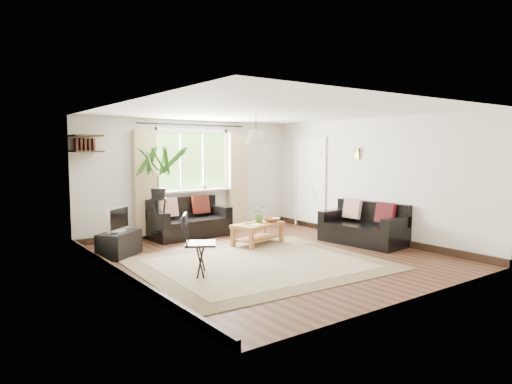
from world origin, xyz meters
TOP-DOWN VIEW (x-y plane):
  - floor at (0.00, 0.00)m, footprint 5.50×5.50m
  - ceiling at (0.00, 0.00)m, footprint 5.50×5.50m
  - wall_back at (0.00, 2.75)m, footprint 5.00×0.02m
  - wall_front at (0.00, -2.75)m, footprint 5.00×0.02m
  - wall_left at (-2.50, 0.00)m, footprint 0.02×5.50m
  - wall_right at (2.50, 0.00)m, footprint 0.02×5.50m
  - rug at (-0.48, -0.34)m, footprint 3.75×3.26m
  - window at (0.00, 2.71)m, footprint 2.50×0.16m
  - door at (2.47, 1.70)m, footprint 0.06×0.96m
  - corner_shelf at (-2.25, 2.50)m, footprint 0.50×0.50m
  - pendant_lamp at (0.00, 0.40)m, footprint 0.36×0.36m
  - wall_sconce at (2.43, 0.30)m, footprint 0.12×0.12m
  - sofa_back at (-0.32, 2.29)m, footprint 1.66×0.90m
  - sofa_right at (2.04, -0.24)m, footprint 1.65×0.95m
  - coffee_table at (0.37, 0.85)m, footprint 1.10×0.78m
  - table_plant at (0.45, 0.92)m, footprint 0.30×0.26m
  - bowl at (0.68, 0.84)m, footprint 0.31×0.31m
  - book_a at (0.15, 0.70)m, footprint 0.18×0.23m
  - book_b at (0.15, 0.91)m, footprint 0.21×0.26m
  - tv_stand at (-2.06, 1.47)m, footprint 0.87×0.82m
  - tv at (-2.06, 1.47)m, footprint 0.58×0.53m
  - palm_stand at (-1.05, 2.12)m, footprint 0.82×0.82m
  - folding_chair at (-1.53, -0.38)m, footprint 0.63×0.63m
  - sill_plant at (0.25, 2.63)m, footprint 0.14×0.10m

SIDE VIEW (x-z plane):
  - floor at x=0.00m, z-range 0.00..0.00m
  - rug at x=-0.48m, z-range 0.00..0.02m
  - coffee_table at x=0.37m, z-range 0.00..0.41m
  - tv_stand at x=-2.06m, z-range 0.00..0.41m
  - sofa_right at x=2.04m, z-range 0.00..0.74m
  - sofa_back at x=-0.32m, z-range 0.00..0.76m
  - book_a at x=0.15m, z-range 0.41..0.42m
  - book_b at x=0.15m, z-range 0.41..0.43m
  - folding_chair at x=-1.53m, z-range 0.00..0.89m
  - bowl at x=0.68m, z-range 0.41..0.48m
  - table_plant at x=0.45m, z-range 0.41..0.72m
  - tv at x=-2.06m, z-range 0.41..0.87m
  - palm_stand at x=-1.05m, z-range 0.00..1.85m
  - door at x=2.47m, z-range -0.03..2.03m
  - sill_plant at x=0.25m, z-range 0.93..1.20m
  - wall_back at x=0.00m, z-range 0.00..2.40m
  - wall_front at x=0.00m, z-range 0.00..2.40m
  - wall_left at x=-2.50m, z-range 0.00..2.40m
  - wall_right at x=2.50m, z-range 0.00..2.40m
  - window at x=0.00m, z-range 0.47..2.63m
  - wall_sconce at x=2.43m, z-range 1.60..1.88m
  - corner_shelf at x=-2.25m, z-range 1.72..2.06m
  - pendant_lamp at x=0.00m, z-range 1.78..2.32m
  - ceiling at x=0.00m, z-range 2.40..2.40m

